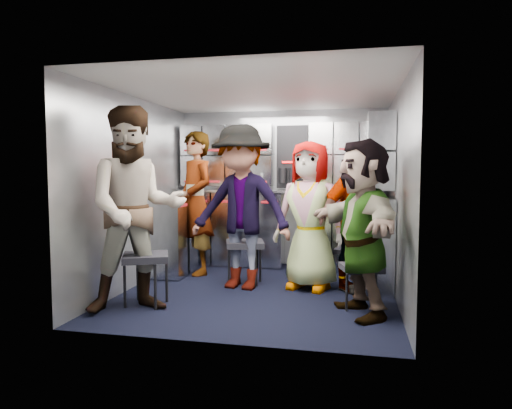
% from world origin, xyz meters
% --- Properties ---
extents(floor, '(3.00, 3.00, 0.00)m').
position_xyz_m(floor, '(0.00, 0.00, 0.00)').
color(floor, black).
rests_on(floor, ground).
extents(wall_back, '(2.80, 0.04, 2.10)m').
position_xyz_m(wall_back, '(0.00, 1.50, 1.05)').
color(wall_back, gray).
rests_on(wall_back, ground).
extents(wall_left, '(0.04, 3.00, 2.10)m').
position_xyz_m(wall_left, '(-1.40, 0.00, 1.05)').
color(wall_left, gray).
rests_on(wall_left, ground).
extents(wall_right, '(0.04, 3.00, 2.10)m').
position_xyz_m(wall_right, '(1.40, 0.00, 1.05)').
color(wall_right, gray).
rests_on(wall_right, ground).
extents(ceiling, '(2.80, 3.00, 0.02)m').
position_xyz_m(ceiling, '(0.00, 0.00, 2.10)').
color(ceiling, silver).
rests_on(ceiling, wall_back).
extents(cart_bank_back, '(2.68, 0.38, 0.99)m').
position_xyz_m(cart_bank_back, '(0.00, 1.29, 0.49)').
color(cart_bank_back, gray).
rests_on(cart_bank_back, ground).
extents(cart_bank_left, '(0.38, 0.76, 0.99)m').
position_xyz_m(cart_bank_left, '(-1.19, 0.56, 0.49)').
color(cart_bank_left, gray).
rests_on(cart_bank_left, ground).
extents(counter, '(2.68, 0.42, 0.03)m').
position_xyz_m(counter, '(0.00, 1.29, 1.01)').
color(counter, silver).
rests_on(counter, cart_bank_back).
extents(locker_bank_back, '(2.68, 0.28, 0.82)m').
position_xyz_m(locker_bank_back, '(0.00, 1.35, 1.49)').
color(locker_bank_back, gray).
rests_on(locker_bank_back, wall_back).
extents(locker_bank_right, '(0.28, 1.00, 0.82)m').
position_xyz_m(locker_bank_right, '(1.25, 0.70, 1.49)').
color(locker_bank_right, gray).
rests_on(locker_bank_right, wall_right).
extents(right_cabinet, '(0.28, 1.20, 1.00)m').
position_xyz_m(right_cabinet, '(1.25, 0.60, 0.50)').
color(right_cabinet, gray).
rests_on(right_cabinet, ground).
extents(coffee_niche, '(0.46, 0.16, 0.84)m').
position_xyz_m(coffee_niche, '(0.18, 1.41, 1.47)').
color(coffee_niche, black).
rests_on(coffee_niche, wall_back).
extents(red_latch_strip, '(2.60, 0.02, 0.03)m').
position_xyz_m(red_latch_strip, '(0.00, 1.09, 0.88)').
color(red_latch_strip, red).
rests_on(red_latch_strip, cart_bank_back).
extents(jump_seat_near_left, '(0.54, 0.53, 0.49)m').
position_xyz_m(jump_seat_near_left, '(-0.96, -0.70, 0.44)').
color(jump_seat_near_left, black).
rests_on(jump_seat_near_left, ground).
extents(jump_seat_mid_left, '(0.51, 0.49, 0.49)m').
position_xyz_m(jump_seat_mid_left, '(-0.23, 0.29, 0.43)').
color(jump_seat_mid_left, black).
rests_on(jump_seat_mid_left, ground).
extents(jump_seat_center, '(0.40, 0.38, 0.43)m').
position_xyz_m(jump_seat_center, '(0.51, 0.43, 0.38)').
color(jump_seat_center, black).
rests_on(jump_seat_center, ground).
extents(jump_seat_mid_right, '(0.43, 0.41, 0.43)m').
position_xyz_m(jump_seat_mid_right, '(0.97, 0.45, 0.38)').
color(jump_seat_mid_right, black).
rests_on(jump_seat_mid_right, ground).
extents(jump_seat_near_right, '(0.43, 0.42, 0.41)m').
position_xyz_m(jump_seat_near_right, '(1.05, -0.39, 0.37)').
color(jump_seat_near_right, black).
rests_on(jump_seat_near_right, ground).
extents(attendant_standing, '(0.76, 0.76, 1.77)m').
position_xyz_m(attendant_standing, '(-0.95, 0.68, 0.89)').
color(attendant_standing, black).
rests_on(attendant_standing, ground).
extents(attendant_arc_a, '(1.15, 1.08, 1.87)m').
position_xyz_m(attendant_arc_a, '(-0.96, -0.88, 0.94)').
color(attendant_arc_a, black).
rests_on(attendant_arc_a, ground).
extents(attendant_arc_b, '(1.25, 0.86, 1.78)m').
position_xyz_m(attendant_arc_b, '(-0.23, 0.11, 0.89)').
color(attendant_arc_b, black).
rests_on(attendant_arc_b, ground).
extents(attendant_arc_c, '(0.89, 0.70, 1.61)m').
position_xyz_m(attendant_arc_c, '(0.51, 0.25, 0.80)').
color(attendant_arc_c, black).
rests_on(attendant_arc_c, ground).
extents(attendant_arc_d, '(0.92, 0.90, 1.54)m').
position_xyz_m(attendant_arc_d, '(0.97, 0.27, 0.77)').
color(attendant_arc_d, black).
rests_on(attendant_arc_d, ground).
extents(attendant_arc_e, '(1.00, 1.52, 1.57)m').
position_xyz_m(attendant_arc_e, '(1.05, -0.57, 0.79)').
color(attendant_arc_e, black).
rests_on(attendant_arc_e, ground).
extents(bottle_left, '(0.07, 0.07, 0.23)m').
position_xyz_m(bottle_left, '(-0.54, 1.24, 1.14)').
color(bottle_left, white).
rests_on(bottle_left, counter).
extents(bottle_mid, '(0.07, 0.07, 0.23)m').
position_xyz_m(bottle_mid, '(-0.22, 1.24, 1.15)').
color(bottle_mid, white).
rests_on(bottle_mid, counter).
extents(bottle_right, '(0.06, 0.06, 0.25)m').
position_xyz_m(bottle_right, '(0.83, 1.24, 1.16)').
color(bottle_right, white).
rests_on(bottle_right, counter).
extents(cup_left, '(0.09, 0.09, 0.09)m').
position_xyz_m(cup_left, '(-0.44, 1.23, 1.08)').
color(cup_left, '#C8AD8D').
rests_on(cup_left, counter).
extents(cup_right, '(0.08, 0.08, 0.11)m').
position_xyz_m(cup_right, '(1.25, 1.23, 1.08)').
color(cup_right, '#C8AD8D').
rests_on(cup_right, counter).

